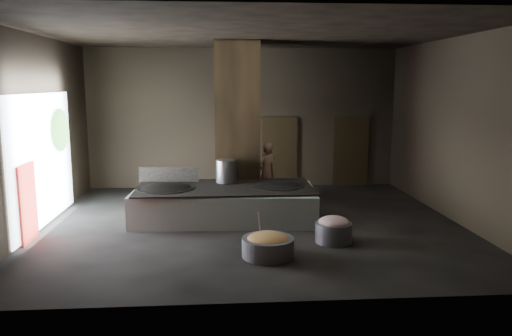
{
  "coord_description": "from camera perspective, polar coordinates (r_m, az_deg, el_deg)",
  "views": [
    {
      "loc": [
        -0.78,
        -11.79,
        3.36
      ],
      "look_at": [
        0.14,
        0.7,
        1.25
      ],
      "focal_mm": 35.0,
      "sensor_mm": 36.0,
      "label": 1
    }
  ],
  "objects": [
    {
      "name": "left_opening",
      "position": [
        12.81,
        -23.16,
        0.9
      ],
      "size": [
        0.04,
        4.2,
        3.1
      ],
      "primitive_type": "cube",
      "color": "white",
      "rests_on": "ground"
    },
    {
      "name": "wok_right",
      "position": [
        12.63,
        2.55,
        -2.37
      ],
      "size": [
        1.31,
        1.31,
        0.37
      ],
      "primitive_type": "ellipsoid",
      "color": "black",
      "rests_on": "hearth_platform"
    },
    {
      "name": "pavilion_sliver",
      "position": [
        11.72,
        -24.63,
        -3.69
      ],
      "size": [
        0.05,
        0.9,
        1.7
      ],
      "primitive_type": "cube",
      "color": "maroon",
      "rests_on": "ground"
    },
    {
      "name": "hearth_platform",
      "position": [
        12.57,
        -3.57,
        -4.12
      ],
      "size": [
        4.6,
        2.43,
        0.78
      ],
      "primitive_type": "cube",
      "rotation": [
        0.0,
        0.0,
        -0.07
      ],
      "color": "silver",
      "rests_on": "ground"
    },
    {
      "name": "wok_left",
      "position": [
        12.51,
        -10.25,
        -2.63
      ],
      "size": [
        1.41,
        1.41,
        0.39
      ],
      "primitive_type": "ellipsoid",
      "color": "black",
      "rests_on": "hearth_platform"
    },
    {
      "name": "floor",
      "position": [
        12.3,
        -0.41,
        -6.53
      ],
      "size": [
        10.0,
        9.0,
        0.1
      ],
      "primitive_type": "cube",
      "color": "black",
      "rests_on": "ground"
    },
    {
      "name": "doorway_far_glow",
      "position": [
        17.12,
        11.29,
        1.63
      ],
      "size": [
        0.9,
        0.04,
        2.12
      ],
      "primitive_type": "cube",
      "color": "#8C6647",
      "rests_on": "ground"
    },
    {
      "name": "meat_fill",
      "position": [
        10.85,
        8.88,
        -6.11
      ],
      "size": [
        0.65,
        0.65,
        0.25
      ],
      "primitive_type": "ellipsoid",
      "color": "tan",
      "rests_on": "meat_basin"
    },
    {
      "name": "doorway_near_glow",
      "position": [
        16.57,
        1.7,
        1.55
      ],
      "size": [
        0.9,
        0.04,
        2.12
      ],
      "primitive_type": "cube",
      "color": "#8C6647",
      "rests_on": "ground"
    },
    {
      "name": "veg_fill",
      "position": [
        9.89,
        1.38,
        -8.16
      ],
      "size": [
        0.85,
        0.85,
        0.26
      ],
      "primitive_type": "ellipsoid",
      "color": "#9FA14E",
      "rests_on": "veg_basin"
    },
    {
      "name": "back_wall",
      "position": [
        16.39,
        -1.48,
        5.69
      ],
      "size": [
        10.0,
        0.1,
        4.5
      ],
      "primitive_type": "cube",
      "color": "black",
      "rests_on": "ground"
    },
    {
      "name": "doorway_near",
      "position": [
        16.51,
        2.71,
        1.7
      ],
      "size": [
        1.18,
        0.08,
        2.38
      ],
      "primitive_type": "cube",
      "color": "black",
      "rests_on": "ground"
    },
    {
      "name": "ladle",
      "position": [
        9.96,
        0.43,
        -6.82
      ],
      "size": [
        0.14,
        0.4,
        0.73
      ],
      "primitive_type": "cylinder",
      "rotation": [
        0.49,
        0.0,
        -0.27
      ],
      "color": "#93969A",
      "rests_on": "veg_basin"
    },
    {
      "name": "front_wall",
      "position": [
        7.36,
        1.93,
        0.88
      ],
      "size": [
        10.0,
        0.1,
        4.5
      ],
      "primitive_type": "cube",
      "color": "black",
      "rests_on": "ground"
    },
    {
      "name": "tree_silhouette",
      "position": [
        13.75,
        -21.46,
        4.07
      ],
      "size": [
        0.28,
        1.1,
        1.1
      ],
      "primitive_type": "ellipsoid",
      "color": "#194714",
      "rests_on": "left_opening"
    },
    {
      "name": "ceiling",
      "position": [
        11.87,
        -0.44,
        15.32
      ],
      "size": [
        10.0,
        9.0,
        0.1
      ],
      "primitive_type": "cube",
      "color": "black",
      "rests_on": "back_wall"
    },
    {
      "name": "right_wall",
      "position": [
        13.2,
        22.08,
        4.04
      ],
      "size": [
        0.1,
        9.0,
        4.5
      ],
      "primitive_type": "cube",
      "color": "black",
      "rests_on": "ground"
    },
    {
      "name": "veg_basin",
      "position": [
        9.94,
        1.37,
        -9.04
      ],
      "size": [
        1.19,
        1.19,
        0.38
      ],
      "primitive_type": "cylinder",
      "rotation": [
        0.0,
        0.0,
        0.17
      ],
      "color": "slate",
      "rests_on": "ground"
    },
    {
      "name": "meat_basin",
      "position": [
        10.91,
        8.85,
        -7.3
      ],
      "size": [
        1.02,
        1.02,
        0.43
      ],
      "primitive_type": "cylinder",
      "rotation": [
        0.0,
        0.0,
        0.37
      ],
      "color": "slate",
      "rests_on": "ground"
    },
    {
      "name": "cook",
      "position": [
        14.38,
        1.22,
        -0.49
      ],
      "size": [
        0.74,
        0.69,
        1.7
      ],
      "primitive_type": "imported",
      "rotation": [
        0.0,
        0.0,
        3.77
      ],
      "color": "#9D6E50",
      "rests_on": "ground"
    },
    {
      "name": "wok_left_rim",
      "position": [
        12.5,
        -10.26,
        -2.31
      ],
      "size": [
        1.44,
        1.44,
        0.05
      ],
      "primitive_type": "cylinder",
      "color": "black",
      "rests_on": "hearth_platform"
    },
    {
      "name": "left_wall",
      "position": [
        12.59,
        -24.08,
        3.68
      ],
      "size": [
        0.1,
        9.0,
        4.5
      ],
      "primitive_type": "cube",
      "color": "black",
      "rests_on": "ground"
    },
    {
      "name": "platform_cap",
      "position": [
        12.48,
        -3.6,
        -2.22
      ],
      "size": [
        4.37,
        2.1,
        0.03
      ],
      "primitive_type": "cube",
      "color": "black",
      "rests_on": "hearth_platform"
    },
    {
      "name": "pillar",
      "position": [
        13.74,
        -2.2,
        4.93
      ],
      "size": [
        1.2,
        1.2,
        4.5
      ],
      "primitive_type": "cube",
      "color": "black",
      "rests_on": "ground"
    },
    {
      "name": "stock_pot",
      "position": [
        12.96,
        -3.42,
        -0.36
      ],
      "size": [
        0.54,
        0.54,
        0.58
      ],
      "primitive_type": "cylinder",
      "color": "#93969A",
      "rests_on": "hearth_platform"
    },
    {
      "name": "doorway_far",
      "position": [
        16.97,
        10.79,
        1.75
      ],
      "size": [
        1.18,
        0.08,
        2.38
      ],
      "primitive_type": "cube",
      "color": "black",
      "rests_on": "ground"
    },
    {
      "name": "splash_guard",
      "position": [
        13.24,
        -9.93,
        -0.71
      ],
      "size": [
        1.55,
        0.16,
        0.39
      ],
      "primitive_type": "cube",
      "rotation": [
        0.0,
        0.0,
        -0.07
      ],
      "color": "black",
      "rests_on": "hearth_platform"
    },
    {
      "name": "wok_right_rim",
      "position": [
        12.61,
        2.55,
        -2.06
      ],
      "size": [
        1.34,
        1.34,
        0.05
      ],
      "primitive_type": "cylinder",
      "color": "black",
      "rests_on": "hearth_platform"
    }
  ]
}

